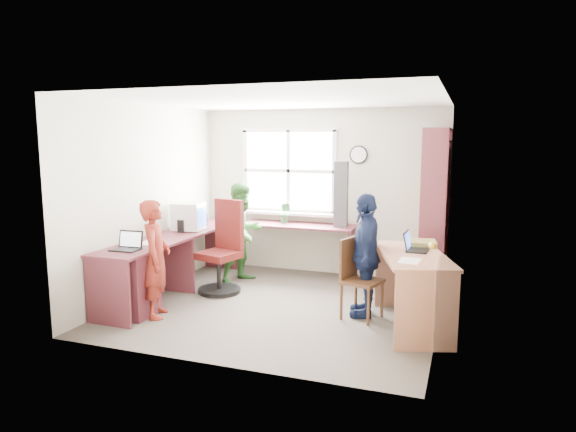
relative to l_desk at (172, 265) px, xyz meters
The scene contains 19 objects.
room 1.57m from the l_desk, 16.12° to the left, with size 3.64×3.44×2.44m.
l_desk is the anchor object (origin of this frame).
right_desk 2.84m from the l_desk, ahead, with size 1.01×1.49×0.79m.
bookshelf 3.35m from the l_desk, 26.43° to the left, with size 0.30×1.02×2.10m.
swivel_chair 0.73m from the l_desk, 58.37° to the left, with size 0.67×0.67×1.19m.
wooden_chair 2.24m from the l_desk, ahead, with size 0.48×0.48×0.89m.
crt_monitor 0.90m from the l_desk, 103.88° to the left, with size 0.42×0.39×0.37m.
laptop_left 0.68m from the l_desk, 110.25° to the right, with size 0.31×0.26×0.20m.
laptop_right 2.86m from the l_desk, ahead, with size 0.27×0.31×0.21m.
speaker_a 0.72m from the l_desk, 108.59° to the left, with size 0.09×0.09×0.17m.
speaker_b 1.20m from the l_desk, 99.22° to the left, with size 0.11×0.11×0.18m.
cd_tower 2.51m from the l_desk, 45.81° to the left, with size 0.20×0.18×0.91m.
game_box 2.96m from the l_desk, 10.94° to the left, with size 0.35×0.35×0.06m.
paper_a 0.39m from the l_desk, 142.83° to the right, with size 0.22×0.29×0.00m.
paper_b 2.86m from the l_desk, ahead, with size 0.21×0.29×0.00m.
potted_plant 1.99m from the l_desk, 64.66° to the left, with size 0.17×0.13×0.30m, color #30783D.
person_red 0.55m from the l_desk, 76.37° to the right, with size 0.48×0.31×1.31m, color maroon.
person_green 1.24m from the l_desk, 69.18° to the left, with size 0.67×0.52×1.38m, color #2F6D2B.
person_navy 2.33m from the l_desk, ahead, with size 0.81×0.34×1.38m, color #141D3E.
Camera 1 is at (2.04, -5.51, 1.97)m, focal length 32.00 mm.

